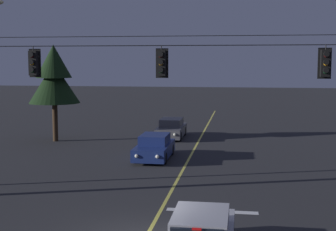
{
  "coord_description": "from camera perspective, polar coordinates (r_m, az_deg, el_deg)",
  "views": [
    {
      "loc": [
        2.92,
        -13.93,
        5.54
      ],
      "look_at": [
        0.0,
        5.21,
        3.37
      ],
      "focal_mm": 51.91,
      "sensor_mm": 36.0,
      "label": 1
    }
  ],
  "objects": [
    {
      "name": "traffic_light_centre",
      "position": [
        18.36,
        17.99,
        5.87
      ],
      "size": [
        0.48,
        0.41,
        1.22
      ],
      "color": "black"
    },
    {
      "name": "car_oncoming_lead",
      "position": [
        27.69,
        -1.61,
        -3.78
      ],
      "size": [
        1.8,
        4.42,
        1.39
      ],
      "color": "navy",
      "rests_on": "ground"
    },
    {
      "name": "traffic_light_leftmost",
      "position": [
        19.86,
        -15.54,
        5.96
      ],
      "size": [
        0.48,
        0.41,
        1.22
      ],
      "color": "black"
    },
    {
      "name": "signal_span_assembly",
      "position": [
        18.45,
        -0.47,
        1.33
      ],
      "size": [
        17.61,
        0.32,
        7.52
      ],
      "color": "#38281C",
      "rests_on": "ground"
    },
    {
      "name": "stop_bar_paint",
      "position": [
        18.43,
        5.19,
        -11.12
      ],
      "size": [
        3.4,
        0.36,
        0.01
      ],
      "primitive_type": "cube",
      "color": "silver",
      "rests_on": "ground"
    },
    {
      "name": "car_oncoming_trailing",
      "position": [
        35.25,
        0.39,
        -1.57
      ],
      "size": [
        1.8,
        4.42,
        1.39
      ],
      "color": "#4C4C51",
      "rests_on": "ground"
    },
    {
      "name": "tree_verge_near",
      "position": [
        34.33,
        -13.24,
        4.42
      ],
      "size": [
        3.49,
        3.49,
        6.67
      ],
      "color": "#332316",
      "rests_on": "ground"
    },
    {
      "name": "traffic_light_left_inner",
      "position": [
        18.38,
        -0.79,
        6.18
      ],
      "size": [
        0.48,
        0.41,
        1.22
      ],
      "color": "black"
    },
    {
      "name": "lane_centre_stripe",
      "position": [
        24.94,
        1.74,
        -6.43
      ],
      "size": [
        0.14,
        60.0,
        0.01
      ],
      "primitive_type": "cube",
      "color": "#D1C64C",
      "rests_on": "ground"
    }
  ]
}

